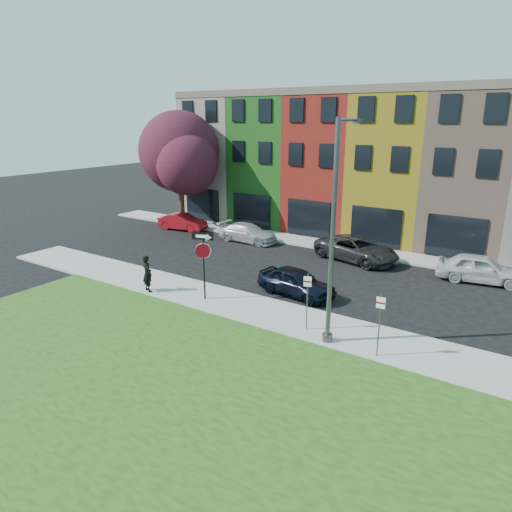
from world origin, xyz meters
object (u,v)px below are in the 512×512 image
Objects in this scene: man at (147,273)px; street_lamp at (334,235)px; sedan_near at (296,282)px; stop_sign at (203,252)px.

man is 10.36m from street_lamp.
street_lamp is (3.47, -3.62, 3.66)m from sedan_near.
man is 0.43× the size of sedan_near.
sedan_near is at bearing -130.88° from man.
street_lamp is (6.77, -0.51, 1.91)m from stop_sign.
sedan_near is (3.30, 3.12, -1.76)m from stop_sign.
man reaches higher than sedan_near.
stop_sign is 1.77× the size of man.
stop_sign is 0.77× the size of sedan_near.
stop_sign is 4.87m from sedan_near.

